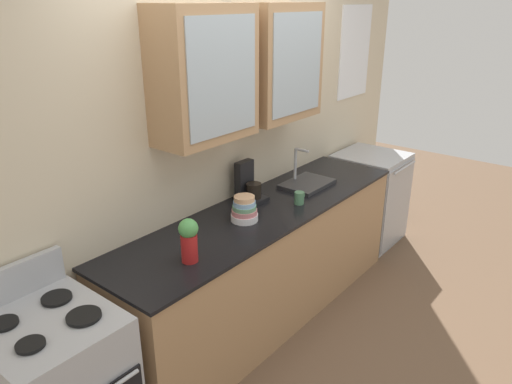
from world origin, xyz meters
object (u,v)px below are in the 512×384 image
Objects in this scene: sink_faucet at (307,183)px; bowl_stack at (244,210)px; cup_near_sink at (299,198)px; dishwasher at (368,197)px; vase at (189,239)px; coffee_maker at (249,186)px.

sink_faucet is 0.81m from bowl_stack.
cup_near_sink is (-0.34, -0.16, 0.02)m from sink_faucet.
bowl_stack is 0.21× the size of dishwasher.
vase is 0.29× the size of dishwasher.
coffee_maker is at bearing 35.26° from bowl_stack.
dishwasher is (1.89, 0.00, -0.52)m from bowl_stack.
coffee_maker reaches higher than vase.
sink_faucet is 2.27× the size of bowl_stack.
coffee_maker is at bearing 19.38° from vase.
cup_near_sink is 0.37× the size of coffee_maker.
sink_faucet reaches higher than dishwasher.
sink_faucet reaches higher than vase.
sink_faucet is at bearing 178.17° from dishwasher.
sink_faucet is 3.85× the size of cup_near_sink.
coffee_maker reaches higher than bowl_stack.
sink_faucet is 1.18m from dishwasher.
vase reaches higher than cup_near_sink.
bowl_stack is 1.96m from dishwasher.
bowl_stack reaches higher than dishwasher.
dishwasher is 1.70m from coffee_maker.
dishwasher is (1.42, 0.13, -0.49)m from cup_near_sink.
bowl_stack is 0.62m from vase.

